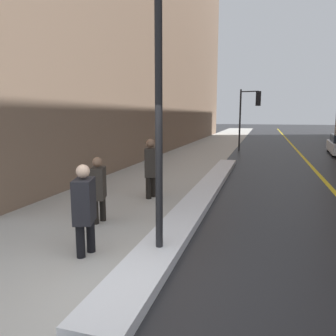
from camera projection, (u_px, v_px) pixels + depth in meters
ground_plane at (112, 294)px, 4.33m from camera, size 160.00×160.00×0.00m
sidewalk_slab at (195, 155)px, 19.09m from camera, size 4.00×80.00×0.01m
road_centre_stripe at (305, 159)px, 17.43m from camera, size 0.16×80.00×0.00m
snow_bank_curb at (204, 192)px, 9.64m from camera, size 0.73×13.38×0.17m
building_facade_left at (143, 21)px, 23.75m from camera, size 6.00×36.00×18.09m
lamp_post at (159, 80)px, 5.04m from camera, size 0.28×0.28×4.78m
traffic_light_near at (251, 107)px, 20.78m from camera, size 1.31×0.33×3.95m
pedestrian_trailing at (84, 206)px, 5.40m from camera, size 0.43×0.57×1.55m
pedestrian_in_glasses at (98, 187)px, 7.08m from camera, size 0.40×0.71×1.46m
pedestrian_with_shoulder_bag at (151, 166)px, 9.20m from camera, size 0.47×0.78×1.68m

